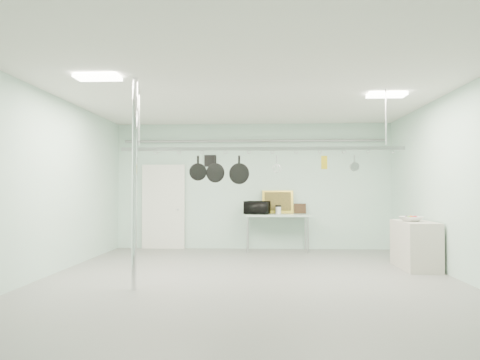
# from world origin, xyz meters

# --- Properties ---
(floor) EXTENTS (8.00, 8.00, 0.00)m
(floor) POSITION_xyz_m (0.00, 0.00, 0.00)
(floor) COLOR gray
(floor) RESTS_ON ground
(ceiling) EXTENTS (7.00, 8.00, 0.02)m
(ceiling) POSITION_xyz_m (0.00, 0.00, 3.19)
(ceiling) COLOR silver
(ceiling) RESTS_ON back_wall
(back_wall) EXTENTS (7.00, 0.02, 3.20)m
(back_wall) POSITION_xyz_m (0.00, 3.99, 1.60)
(back_wall) COLOR #AACDC0
(back_wall) RESTS_ON floor
(right_wall) EXTENTS (0.02, 8.00, 3.20)m
(right_wall) POSITION_xyz_m (3.49, 0.00, 1.60)
(right_wall) COLOR #AACDC0
(right_wall) RESTS_ON floor
(door) EXTENTS (1.10, 0.10, 2.20)m
(door) POSITION_xyz_m (-2.30, 3.94, 1.05)
(door) COLOR silver
(door) RESTS_ON floor
(wall_vent) EXTENTS (0.30, 0.04, 0.30)m
(wall_vent) POSITION_xyz_m (-1.10, 3.97, 2.25)
(wall_vent) COLOR black
(wall_vent) RESTS_ON back_wall
(conduit_pipe) EXTENTS (6.60, 0.07, 0.07)m
(conduit_pipe) POSITION_xyz_m (0.00, 3.90, 2.75)
(conduit_pipe) COLOR gray
(conduit_pipe) RESTS_ON back_wall
(chrome_pole) EXTENTS (0.08, 0.08, 3.20)m
(chrome_pole) POSITION_xyz_m (-1.70, -0.60, 1.60)
(chrome_pole) COLOR silver
(chrome_pole) RESTS_ON floor
(prep_table) EXTENTS (1.60, 0.70, 0.91)m
(prep_table) POSITION_xyz_m (0.60, 3.60, 0.83)
(prep_table) COLOR #AFCEB9
(prep_table) RESTS_ON floor
(side_cabinet) EXTENTS (0.60, 1.20, 0.90)m
(side_cabinet) POSITION_xyz_m (3.15, 1.40, 0.45)
(side_cabinet) COLOR beige
(side_cabinet) RESTS_ON floor
(pot_rack) EXTENTS (4.80, 0.06, 1.00)m
(pot_rack) POSITION_xyz_m (0.20, 0.30, 2.23)
(pot_rack) COLOR #B7B7BC
(pot_rack) RESTS_ON ceiling
(light_panel_left) EXTENTS (0.65, 0.30, 0.05)m
(light_panel_left) POSITION_xyz_m (-2.20, -0.80, 3.16)
(light_panel_left) COLOR white
(light_panel_left) RESTS_ON ceiling
(light_panel_right) EXTENTS (0.65, 0.30, 0.05)m
(light_panel_right) POSITION_xyz_m (2.40, 0.60, 3.16)
(light_panel_right) COLOR white
(light_panel_right) RESTS_ON ceiling
(microwave) EXTENTS (0.67, 0.55, 0.32)m
(microwave) POSITION_xyz_m (0.11, 3.57, 1.07)
(microwave) COLOR black
(microwave) RESTS_ON prep_table
(coffee_canister) EXTENTS (0.16, 0.16, 0.18)m
(coffee_canister) POSITION_xyz_m (0.63, 3.64, 1.00)
(coffee_canister) COLOR silver
(coffee_canister) RESTS_ON prep_table
(painting_large) EXTENTS (0.78, 0.14, 0.58)m
(painting_large) POSITION_xyz_m (0.63, 3.90, 1.20)
(painting_large) COLOR gold
(painting_large) RESTS_ON prep_table
(painting_small) EXTENTS (0.30, 0.08, 0.25)m
(painting_small) POSITION_xyz_m (1.19, 3.90, 1.03)
(painting_small) COLOR #352112
(painting_small) RESTS_ON prep_table
(fruit_bowl) EXTENTS (0.52, 0.52, 0.10)m
(fruit_bowl) POSITION_xyz_m (3.05, 1.32, 0.95)
(fruit_bowl) COLOR silver
(fruit_bowl) RESTS_ON side_cabinet
(skillet_left) EXTENTS (0.30, 0.14, 0.41)m
(skillet_left) POSITION_xyz_m (-0.87, 0.30, 1.88)
(skillet_left) COLOR black
(skillet_left) RESTS_ON pot_rack
(skillet_mid) EXTENTS (0.33, 0.14, 0.45)m
(skillet_mid) POSITION_xyz_m (-0.57, 0.30, 1.86)
(skillet_mid) COLOR black
(skillet_mid) RESTS_ON pot_rack
(skillet_right) EXTENTS (0.36, 0.15, 0.48)m
(skillet_right) POSITION_xyz_m (-0.17, 0.30, 1.84)
(skillet_right) COLOR black
(skillet_right) RESTS_ON pot_rack
(whisk) EXTENTS (0.17, 0.17, 0.29)m
(whisk) POSITION_xyz_m (0.47, 0.30, 1.94)
(whisk) COLOR silver
(whisk) RESTS_ON pot_rack
(grater) EXTENTS (0.10, 0.03, 0.24)m
(grater) POSITION_xyz_m (1.27, 0.30, 1.96)
(grater) COLOR gold
(grater) RESTS_ON pot_rack
(saucepan) EXTENTS (0.17, 0.13, 0.27)m
(saucepan) POSITION_xyz_m (1.77, 0.30, 1.95)
(saucepan) COLOR #B7B8BD
(saucepan) RESTS_ON pot_rack
(fruit_cluster) EXTENTS (0.24, 0.24, 0.09)m
(fruit_cluster) POSITION_xyz_m (3.05, 1.32, 0.99)
(fruit_cluster) COLOR #A10E1A
(fruit_cluster) RESTS_ON fruit_bowl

